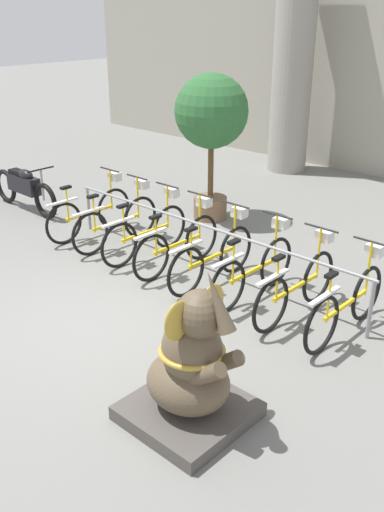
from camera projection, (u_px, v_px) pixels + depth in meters
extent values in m
plane|color=slate|center=(97.00, 322.00, 7.07)|extent=(60.00, 60.00, 0.00)
cylinder|color=gray|center=(293.00, 60.00, 12.64)|extent=(0.90, 0.90, 5.00)
cylinder|color=gray|center=(89.00, 209.00, 9.88)|extent=(0.05, 0.05, 0.75)
cylinder|color=gray|center=(370.00, 310.00, 6.59)|extent=(0.05, 0.05, 0.75)
cylinder|color=gray|center=(202.00, 225.00, 8.09)|extent=(5.37, 0.04, 0.04)
torus|color=black|center=(114.00, 208.00, 9.97)|extent=(0.05, 0.71, 0.71)
torus|color=black|center=(64.00, 224.00, 9.27)|extent=(0.05, 0.71, 0.71)
cube|color=yellow|center=(90.00, 213.00, 9.60)|extent=(0.04, 0.95, 0.04)
cube|color=silver|center=(62.00, 202.00, 9.12)|extent=(0.06, 0.59, 0.03)
cylinder|color=yellow|center=(67.00, 206.00, 9.22)|extent=(0.03, 0.03, 0.57)
cube|color=black|center=(66.00, 187.00, 9.10)|extent=(0.08, 0.18, 0.04)
cylinder|color=yellow|center=(111.00, 189.00, 9.80)|extent=(0.03, 0.03, 0.70)
cylinder|color=black|center=(110.00, 170.00, 9.66)|extent=(0.48, 0.03, 0.03)
cube|color=silver|center=(115.00, 176.00, 9.78)|extent=(0.20, 0.16, 0.14)
torus|color=black|center=(140.00, 217.00, 9.55)|extent=(0.05, 0.71, 0.71)
torus|color=black|center=(90.00, 234.00, 8.85)|extent=(0.05, 0.71, 0.71)
cube|color=yellow|center=(116.00, 222.00, 9.18)|extent=(0.04, 0.95, 0.04)
cube|color=silver|center=(89.00, 212.00, 8.70)|extent=(0.06, 0.59, 0.03)
cylinder|color=yellow|center=(94.00, 215.00, 8.80)|extent=(0.03, 0.03, 0.57)
cube|color=black|center=(93.00, 196.00, 8.68)|extent=(0.08, 0.18, 0.04)
cylinder|color=yellow|center=(138.00, 198.00, 9.38)|extent=(0.03, 0.03, 0.70)
cylinder|color=black|center=(137.00, 177.00, 9.24)|extent=(0.48, 0.03, 0.03)
cube|color=silver|center=(142.00, 184.00, 9.36)|extent=(0.20, 0.16, 0.14)
torus|color=black|center=(170.00, 227.00, 9.13)|extent=(0.05, 0.71, 0.71)
torus|color=black|center=(119.00, 245.00, 8.43)|extent=(0.05, 0.71, 0.71)
cube|color=yellow|center=(145.00, 233.00, 8.76)|extent=(0.04, 0.95, 0.04)
cube|color=silver|center=(118.00, 222.00, 8.28)|extent=(0.06, 0.59, 0.03)
cylinder|color=yellow|center=(124.00, 226.00, 8.38)|extent=(0.03, 0.03, 0.57)
cube|color=black|center=(123.00, 206.00, 8.26)|extent=(0.08, 0.18, 0.04)
cylinder|color=yellow|center=(167.00, 207.00, 8.96)|extent=(0.03, 0.03, 0.70)
cylinder|color=black|center=(167.00, 185.00, 8.82)|extent=(0.48, 0.03, 0.03)
cube|color=silver|center=(172.00, 192.00, 8.95)|extent=(0.20, 0.16, 0.14)
torus|color=black|center=(201.00, 237.00, 8.71)|extent=(0.05, 0.71, 0.71)
torus|color=black|center=(151.00, 258.00, 8.00)|extent=(0.05, 0.71, 0.71)
cube|color=yellow|center=(177.00, 244.00, 8.34)|extent=(0.04, 0.95, 0.04)
cube|color=silver|center=(150.00, 234.00, 7.86)|extent=(0.06, 0.59, 0.03)
cylinder|color=yellow|center=(156.00, 237.00, 7.96)|extent=(0.03, 0.03, 0.57)
cube|color=black|center=(155.00, 217.00, 7.84)|extent=(0.08, 0.18, 0.04)
cylinder|color=yellow|center=(200.00, 217.00, 8.54)|extent=(0.03, 0.03, 0.70)
cylinder|color=black|center=(200.00, 194.00, 8.40)|extent=(0.48, 0.03, 0.03)
cube|color=silver|center=(204.00, 202.00, 8.52)|extent=(0.20, 0.16, 0.14)
torus|color=black|center=(236.00, 250.00, 8.28)|extent=(0.05, 0.71, 0.71)
torus|color=black|center=(186.00, 272.00, 7.57)|extent=(0.05, 0.71, 0.71)
cube|color=yellow|center=(212.00, 257.00, 7.91)|extent=(0.04, 0.95, 0.04)
cube|color=silver|center=(186.00, 247.00, 7.43)|extent=(0.06, 0.59, 0.03)
cylinder|color=yellow|center=(191.00, 251.00, 7.53)|extent=(0.03, 0.03, 0.57)
cube|color=black|center=(191.00, 229.00, 7.40)|extent=(0.08, 0.18, 0.04)
cylinder|color=yellow|center=(235.00, 228.00, 8.11)|extent=(0.03, 0.03, 0.70)
cylinder|color=black|center=(235.00, 205.00, 7.97)|extent=(0.48, 0.03, 0.03)
cube|color=silver|center=(239.00, 212.00, 8.09)|extent=(0.20, 0.16, 0.14)
torus|color=black|center=(276.00, 262.00, 7.88)|extent=(0.05, 0.71, 0.71)
torus|color=black|center=(227.00, 287.00, 7.18)|extent=(0.05, 0.71, 0.71)
cube|color=yellow|center=(253.00, 270.00, 7.51)|extent=(0.04, 0.95, 0.04)
cube|color=silver|center=(228.00, 261.00, 7.03)|extent=(0.06, 0.59, 0.03)
cylinder|color=yellow|center=(233.00, 264.00, 7.13)|extent=(0.03, 0.03, 0.57)
cube|color=black|center=(234.00, 242.00, 7.01)|extent=(0.08, 0.18, 0.04)
cylinder|color=yellow|center=(276.00, 239.00, 7.71)|extent=(0.03, 0.03, 0.70)
cylinder|color=black|center=(277.00, 215.00, 7.57)|extent=(0.48, 0.03, 0.03)
cube|color=silver|center=(281.00, 223.00, 7.70)|extent=(0.20, 0.16, 0.14)
torus|color=black|center=(318.00, 277.00, 7.44)|extent=(0.05, 0.71, 0.71)
torus|color=black|center=(271.00, 305.00, 6.74)|extent=(0.05, 0.71, 0.71)
cube|color=yellow|center=(296.00, 287.00, 7.07)|extent=(0.04, 0.95, 0.04)
cube|color=silver|center=(272.00, 278.00, 6.59)|extent=(0.06, 0.59, 0.03)
cylinder|color=yellow|center=(277.00, 281.00, 6.69)|extent=(0.03, 0.03, 0.57)
cube|color=black|center=(279.00, 258.00, 6.57)|extent=(0.08, 0.18, 0.04)
cylinder|color=yellow|center=(319.00, 253.00, 7.27)|extent=(0.03, 0.03, 0.70)
cylinder|color=black|center=(321.00, 228.00, 7.13)|extent=(0.48, 0.03, 0.03)
cube|color=silver|center=(324.00, 236.00, 7.26)|extent=(0.20, 0.16, 0.14)
torus|color=black|center=(366.00, 293.00, 7.02)|extent=(0.05, 0.71, 0.71)
torus|color=black|center=(322.00, 325.00, 6.32)|extent=(0.05, 0.71, 0.71)
cube|color=yellow|center=(346.00, 305.00, 6.65)|extent=(0.04, 0.95, 0.04)
cube|color=silver|center=(325.00, 296.00, 6.17)|extent=(0.06, 0.59, 0.03)
cylinder|color=yellow|center=(329.00, 300.00, 6.27)|extent=(0.03, 0.03, 0.57)
cube|color=black|center=(331.00, 275.00, 6.15)|extent=(0.08, 0.18, 0.04)
cylinder|color=yellow|center=(368.00, 269.00, 6.86)|extent=(0.03, 0.03, 0.70)
cylinder|color=black|center=(372.00, 242.00, 6.71)|extent=(0.48, 0.03, 0.03)
cube|color=silver|center=(375.00, 250.00, 6.84)|extent=(0.20, 0.16, 0.14)
cube|color=#4C4742|center=(188.00, 411.00, 5.41)|extent=(1.06, 1.06, 0.15)
ellipsoid|color=brown|center=(188.00, 382.00, 5.28)|extent=(0.82, 0.73, 0.53)
ellipsoid|color=brown|center=(192.00, 350.00, 5.10)|extent=(0.58, 0.53, 0.68)
sphere|color=brown|center=(200.00, 314.00, 4.87)|extent=(0.44, 0.44, 0.44)
ellipsoid|color=#B79333|center=(212.00, 303.00, 5.05)|extent=(0.08, 0.31, 0.37)
ellipsoid|color=#B79333|center=(178.00, 321.00, 4.76)|extent=(0.08, 0.31, 0.37)
cone|color=brown|center=(218.00, 302.00, 4.68)|extent=(0.37, 0.15, 0.55)
cylinder|color=brown|center=(223.00, 363.00, 5.04)|extent=(0.43, 0.15, 0.38)
cylinder|color=brown|center=(205.00, 375.00, 4.88)|extent=(0.43, 0.15, 0.38)
torus|color=#B79333|center=(192.00, 350.00, 5.10)|extent=(0.61, 0.61, 0.05)
torus|color=black|center=(45.00, 201.00, 10.39)|extent=(0.67, 0.09, 0.67)
torus|color=black|center=(6.00, 186.00, 11.25)|extent=(0.67, 0.09, 0.67)
cube|color=black|center=(24.00, 184.00, 10.75)|extent=(0.82, 0.22, 0.32)
ellipsoid|color=black|center=(25.00, 175.00, 10.60)|extent=(0.40, 0.20, 0.20)
cube|color=black|center=(17.00, 172.00, 10.78)|extent=(0.36, 0.18, 0.08)
cylinder|color=#99999E|center=(42.00, 186.00, 10.31)|extent=(0.04, 0.04, 0.56)
cylinder|color=black|center=(40.00, 169.00, 10.19)|extent=(0.03, 0.55, 0.03)
cylinder|color=brown|center=(210.00, 207.00, 10.48)|extent=(0.61, 0.61, 0.40)
cylinder|color=brown|center=(211.00, 170.00, 10.19)|extent=(0.10, 0.10, 1.03)
sphere|color=#2D6633|center=(211.00, 111.00, 9.77)|extent=(1.28, 1.28, 1.28)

